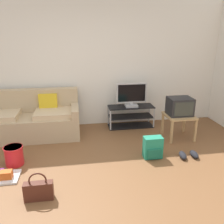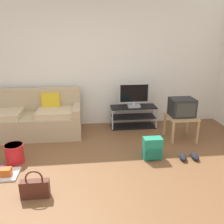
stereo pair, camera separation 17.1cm
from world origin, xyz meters
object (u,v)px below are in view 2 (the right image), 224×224
at_px(sneakers_pair, 189,156).
at_px(side_table, 181,120).
at_px(backpack, 152,148).
at_px(cleaning_bucket, 14,153).
at_px(couch, 32,118).
at_px(crt_tv, 182,107).
at_px(flat_tv, 134,95).
at_px(handbag, 35,188).
at_px(tv_stand, 133,117).
at_px(floor_tray, 0,174).

bearing_deg(sneakers_pair, side_table, 79.18).
bearing_deg(backpack, cleaning_bucket, 171.12).
bearing_deg(couch, sneakers_pair, -26.20).
bearing_deg(backpack, couch, 144.10).
height_order(crt_tv, sneakers_pair, crt_tv).
relative_size(flat_tv, handbag, 1.72).
relative_size(cleaning_bucket, sneakers_pair, 0.88).
bearing_deg(side_table, flat_tv, 137.43).
distance_m(crt_tv, cleaning_bucket, 3.05).
xyz_separation_m(backpack, cleaning_bucket, (-2.21, 0.13, -0.02)).
height_order(tv_stand, backpack, tv_stand).
distance_m(crt_tv, floor_tray, 3.28).
height_order(handbag, cleaning_bucket, handbag).
bearing_deg(couch, side_table, -11.15).
height_order(backpack, cleaning_bucket, backpack).
height_order(backpack, floor_tray, backpack).
height_order(flat_tv, crt_tv, flat_tv).
bearing_deg(crt_tv, couch, 169.16).
bearing_deg(backpack, crt_tv, 37.70).
height_order(side_table, cleaning_bucket, side_table).
xyz_separation_m(couch, cleaning_bucket, (-0.06, -1.13, -0.17)).
height_order(crt_tv, floor_tray, crt_tv).
height_order(couch, cleaning_bucket, couch).
xyz_separation_m(couch, crt_tv, (2.90, -0.56, 0.31)).
bearing_deg(flat_tv, sneakers_pair, -67.13).
bearing_deg(cleaning_bucket, handbag, -62.29).
xyz_separation_m(crt_tv, sneakers_pair, (-0.15, -0.80, -0.60)).
xyz_separation_m(side_table, handbag, (-2.47, -1.49, -0.27)).
xyz_separation_m(flat_tv, floor_tray, (-2.29, -1.67, -0.68)).
xyz_separation_m(flat_tv, handbag, (-1.69, -2.20, -0.59)).
height_order(backpack, sneakers_pair, backpack).
xyz_separation_m(tv_stand, handbag, (-1.69, -2.23, -0.10)).
height_order(couch, floor_tray, couch).
height_order(couch, backpack, couch).
relative_size(tv_stand, side_table, 1.85).
distance_m(side_table, handbag, 2.90).
bearing_deg(crt_tv, side_table, -90.00).
bearing_deg(crt_tv, backpack, -136.65).
bearing_deg(sneakers_pair, tv_stand, 112.57).
distance_m(side_table, cleaning_bucket, 3.02).
xyz_separation_m(crt_tv, handbag, (-2.47, -1.50, -0.51)).
xyz_separation_m(side_table, cleaning_bucket, (-2.96, -0.56, -0.24)).
relative_size(tv_stand, crt_tv, 2.21).
bearing_deg(floor_tray, couch, 83.40).
height_order(tv_stand, sneakers_pair, tv_stand).
distance_m(crt_tv, handbag, 2.94).
relative_size(tv_stand, handbag, 2.60).
height_order(side_table, backpack, side_table).
bearing_deg(side_table, tv_stand, 136.56).
relative_size(couch, flat_tv, 3.05).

